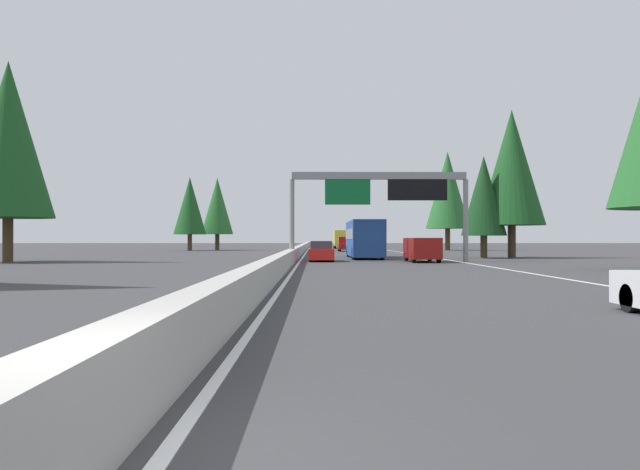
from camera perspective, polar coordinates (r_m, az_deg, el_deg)
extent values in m
plane|color=#38383A|center=(64.42, -1.62, -1.78)|extent=(320.00, 320.00, 0.00)
cube|color=#ADAAA3|center=(84.41, -1.53, -1.13)|extent=(180.00, 0.56, 0.90)
cube|color=silver|center=(75.09, 7.38, -1.57)|extent=(160.00, 0.16, 0.01)
cube|color=silver|center=(74.41, -1.26, -1.58)|extent=(160.00, 0.16, 0.01)
cylinder|color=gray|center=(44.49, -2.56, 1.32)|extent=(0.36, 0.36, 5.84)
cylinder|color=gray|center=(45.71, 13.06, 1.28)|extent=(0.36, 0.36, 5.84)
cube|color=gray|center=(44.88, 5.35, 5.36)|extent=(0.50, 12.32, 0.50)
cube|color=#0C602D|center=(44.47, 2.52, 3.99)|extent=(0.12, 3.20, 1.90)
cube|color=black|center=(45.00, 8.82, 4.07)|extent=(0.16, 4.20, 1.50)
cylinder|color=black|center=(15.67, 26.32, -5.15)|extent=(0.64, 0.22, 0.64)
cube|color=maroon|center=(44.76, 9.22, -1.18)|extent=(5.00, 1.95, 1.44)
cube|color=#2D3847|center=(42.49, 9.73, -0.89)|extent=(0.08, 1.48, 0.56)
cylinder|color=black|center=(46.32, 7.82, -1.92)|extent=(0.70, 0.24, 0.70)
cylinder|color=black|center=(46.59, 9.91, -1.91)|extent=(0.70, 0.24, 0.70)
cylinder|color=black|center=(42.96, 8.47, -2.04)|extent=(0.70, 0.24, 0.70)
cylinder|color=black|center=(43.25, 10.71, -2.03)|extent=(0.70, 0.24, 0.70)
cube|color=red|center=(45.46, 0.11, -1.73)|extent=(4.40, 1.80, 0.76)
cube|color=#2D3847|center=(45.23, 0.11, -0.90)|extent=(2.46, 1.51, 0.56)
cylinder|color=black|center=(46.87, -0.87, -1.94)|extent=(0.64, 0.22, 0.64)
cylinder|color=black|center=(46.88, 1.06, -1.94)|extent=(0.64, 0.22, 0.64)
cylinder|color=black|center=(44.06, -0.91, -2.04)|extent=(0.64, 0.22, 0.64)
cylinder|color=black|center=(44.07, 1.15, -2.04)|extent=(0.64, 0.22, 0.64)
cube|color=maroon|center=(80.75, 2.38, -1.05)|extent=(5.60, 2.00, 0.70)
cube|color=maroon|center=(81.75, 2.34, -0.48)|extent=(2.24, 1.84, 0.90)
cube|color=#2D3847|center=(81.75, 2.34, -0.42)|extent=(2.02, 1.92, 0.41)
cylinder|color=black|center=(82.56, 1.72, -1.18)|extent=(0.80, 0.28, 0.80)
cylinder|color=black|center=(82.64, 2.91, -1.18)|extent=(0.80, 0.28, 0.80)
cylinder|color=black|center=(78.87, 1.82, -1.22)|extent=(0.80, 0.28, 0.80)
cylinder|color=black|center=(78.96, 3.07, -1.22)|extent=(0.80, 0.28, 0.80)
cube|color=#1E4793|center=(52.95, 4.01, -0.31)|extent=(11.50, 2.50, 2.90)
cube|color=#2D3847|center=(52.95, 4.01, 0.08)|extent=(11.04, 2.55, 0.84)
cylinder|color=black|center=(56.91, 2.60, -1.47)|extent=(1.00, 0.30, 1.00)
cylinder|color=black|center=(57.06, 4.80, -1.47)|extent=(1.00, 0.30, 1.00)
cylinder|color=black|center=(48.87, 3.09, -1.66)|extent=(1.00, 0.30, 1.00)
cylinder|color=black|center=(49.05, 5.65, -1.66)|extent=(1.00, 0.30, 1.00)
cube|color=gold|center=(102.45, 1.95, -0.29)|extent=(6.12, 2.40, 2.50)
cube|color=#1E4793|center=(106.70, 1.86, -0.45)|extent=(2.38, 2.30, 1.90)
cylinder|color=black|center=(106.50, 1.30, -0.96)|extent=(0.90, 0.28, 0.90)
cylinder|color=black|center=(106.58, 2.44, -0.96)|extent=(0.90, 0.28, 0.90)
cylinder|color=black|center=(100.72, 1.39, -1.00)|extent=(0.90, 0.28, 0.90)
cylinder|color=black|center=(100.81, 2.60, -1.00)|extent=(0.90, 0.28, 0.90)
cylinder|color=#4C3823|center=(55.92, 16.99, -0.57)|extent=(0.66, 0.66, 2.78)
cone|color=#194C1E|center=(56.25, 16.98, 5.89)|extent=(5.56, 5.56, 9.86)
cylinder|color=#4C3823|center=(54.47, 14.62, -1.05)|extent=(0.57, 0.57, 1.89)
cone|color=#143D19|center=(54.58, 14.62, 3.47)|extent=(3.78, 3.78, 6.70)
cylinder|color=#4C3823|center=(90.11, 11.49, -0.39)|extent=(0.69, 0.69, 3.06)
cone|color=#236028|center=(90.37, 11.49, 4.02)|extent=(6.11, 6.11, 10.84)
cylinder|color=#4C3823|center=(48.82, -26.43, -0.40)|extent=(0.70, 0.70, 3.09)
cone|color=#194C1E|center=(49.31, -26.41, 7.79)|extent=(6.19, 6.19, 10.97)
cylinder|color=#4C3823|center=(87.37, -11.72, -0.67)|extent=(0.60, 0.60, 2.21)
cone|color=#194C1E|center=(87.49, -11.71, 2.62)|extent=(4.41, 4.41, 7.82)
cylinder|color=#4C3823|center=(90.33, -9.29, -0.64)|extent=(0.61, 0.61, 2.26)
cone|color=#236028|center=(90.44, -9.29, 2.61)|extent=(4.52, 4.52, 8.01)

